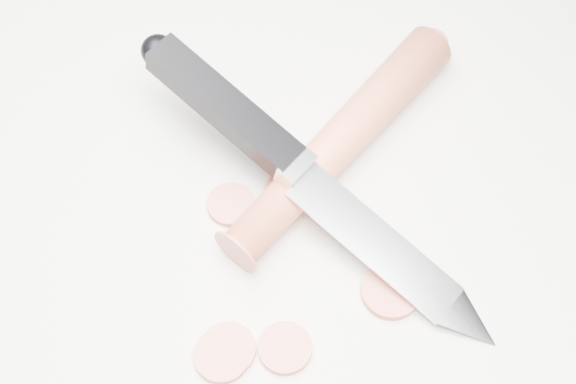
% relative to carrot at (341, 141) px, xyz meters
% --- Properties ---
extents(ground, '(2.40, 2.40, 0.00)m').
position_rel_carrot_xyz_m(ground, '(-0.02, -0.07, -0.02)').
color(ground, silver).
rests_on(ground, ground).
extents(carrot, '(0.10, 0.21, 0.03)m').
position_rel_carrot_xyz_m(carrot, '(0.00, 0.00, 0.00)').
color(carrot, '#D15A38').
rests_on(carrot, ground).
extents(carrot_slice_0, '(0.03, 0.03, 0.01)m').
position_rel_carrot_xyz_m(carrot_slice_0, '(-0.02, -0.16, -0.01)').
color(carrot_slice_0, '#C65846').
rests_on(carrot_slice_0, ground).
extents(carrot_slice_1, '(0.03, 0.03, 0.01)m').
position_rel_carrot_xyz_m(carrot_slice_1, '(-0.02, -0.16, -0.01)').
color(carrot_slice_1, '#C65846').
rests_on(carrot_slice_1, ground).
extents(carrot_slice_2, '(0.03, 0.03, 0.01)m').
position_rel_carrot_xyz_m(carrot_slice_2, '(-0.02, -0.04, -0.01)').
color(carrot_slice_2, '#C65846').
rests_on(carrot_slice_2, ground).
extents(carrot_slice_3, '(0.03, 0.03, 0.01)m').
position_rel_carrot_xyz_m(carrot_slice_3, '(0.01, -0.15, -0.01)').
color(carrot_slice_3, '#C65846').
rests_on(carrot_slice_3, ground).
extents(carrot_slice_4, '(0.04, 0.04, 0.01)m').
position_rel_carrot_xyz_m(carrot_slice_4, '(0.06, -0.09, -0.01)').
color(carrot_slice_4, '#C65846').
rests_on(carrot_slice_4, ground).
extents(carrot_slice_5, '(0.03, 0.03, 0.01)m').
position_rel_carrot_xyz_m(carrot_slice_5, '(-0.06, -0.06, -0.01)').
color(carrot_slice_5, '#C65846').
rests_on(carrot_slice_5, ground).
extents(kitchen_knife, '(0.29, 0.13, 0.07)m').
position_rel_carrot_xyz_m(kitchen_knife, '(-0.00, -0.05, 0.02)').
color(kitchen_knife, silver).
rests_on(kitchen_knife, ground).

